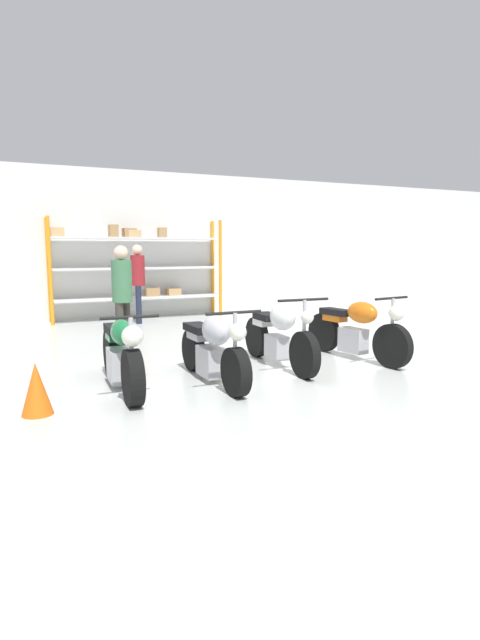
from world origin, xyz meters
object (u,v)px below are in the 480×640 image
person_browsing (138,277)px  traffic_cone (36,389)px  motorcycle_green (121,355)px  motorcycle_silver (213,348)px  shelving_rack (138,265)px  person_near_rack (122,291)px  motorcycle_orange (357,329)px  motorcycle_white (279,334)px

person_browsing → traffic_cone: bearing=80.3°
motorcycle_green → motorcycle_silver: 1.14m
shelving_rack → person_near_rack: (-1.16, -4.05, -0.27)m
person_browsing → traffic_cone: 6.48m
traffic_cone → person_browsing: bearing=68.0°
motorcycle_orange → person_near_rack: person_near_rack is taller
motorcycle_green → person_near_rack: 2.18m
shelving_rack → person_browsing: bearing=-102.8°
person_browsing → person_near_rack: bearing=85.5°
shelving_rack → person_browsing: size_ratio=2.31×
motorcycle_white → traffic_cone: motorcycle_white is taller
motorcycle_white → traffic_cone: 3.41m
motorcycle_silver → motorcycle_orange: motorcycle_orange is taller
motorcycle_silver → traffic_cone: size_ratio=3.62×
shelving_rack → motorcycle_silver: size_ratio=2.08×
motorcycle_orange → motorcycle_silver: bearing=-91.3°
shelving_rack → motorcycle_green: (-1.59, -6.10, -0.89)m
motorcycle_orange → person_browsing: 5.66m
person_near_rack → traffic_cone: (-1.41, -2.66, -0.76)m
motorcycle_white → motorcycle_orange: size_ratio=1.02×
motorcycle_silver → traffic_cone: bearing=-79.6°
traffic_cone → motorcycle_white: bearing=14.6°
motorcycle_silver → traffic_cone: (-2.11, -0.45, -0.17)m
motorcycle_white → person_near_rack: (-1.88, 1.80, 0.55)m
motorcycle_orange → person_near_rack: bearing=-129.1°
shelving_rack → person_browsing: shelving_rack is taller
motorcycle_green → shelving_rack: bearing=166.6°
motorcycle_green → motorcycle_silver: size_ratio=1.05×
motorcycle_white → traffic_cone: (-3.29, -0.86, -0.21)m
shelving_rack → person_browsing: 0.80m
shelving_rack → person_browsing: (-0.17, -0.74, -0.25)m
motorcycle_silver → person_near_rack: bearing=-164.0°
person_near_rack → traffic_cone: 3.10m
shelving_rack → motorcycle_green: shelving_rack is taller
traffic_cone → motorcycle_orange: bearing=9.7°
shelving_rack → motorcycle_silver: shelving_rack is taller
motorcycle_orange → person_near_rack: size_ratio=1.18×
motorcycle_white → traffic_cone: bearing=-74.8°
motorcycle_green → motorcycle_silver: motorcycle_silver is taller
motorcycle_white → person_browsing: bearing=-169.5°
motorcycle_orange → person_browsing: bearing=-165.8°
shelving_rack → traffic_cone: (-2.57, -6.71, -1.04)m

